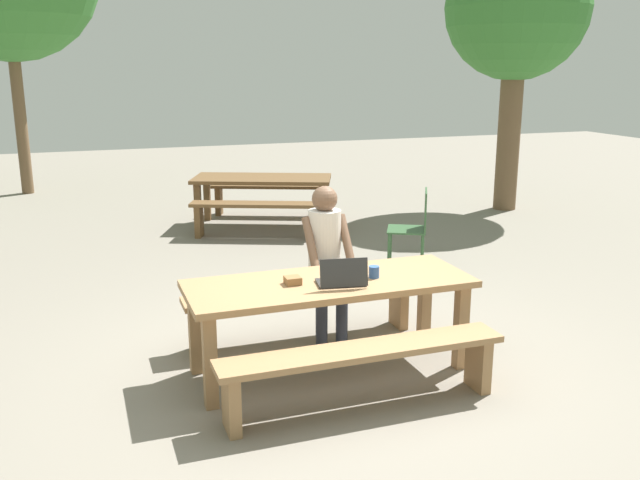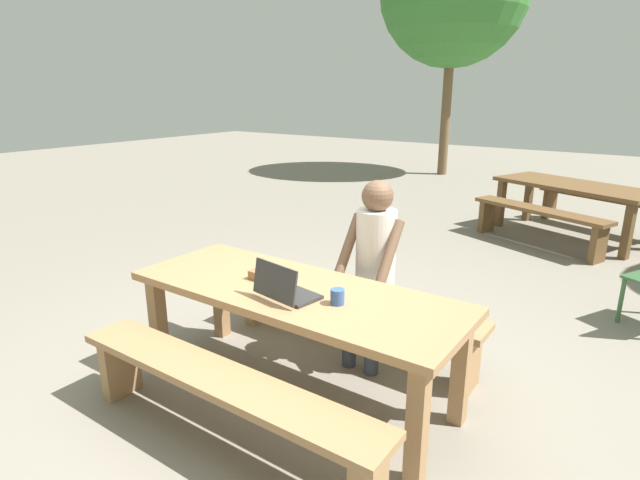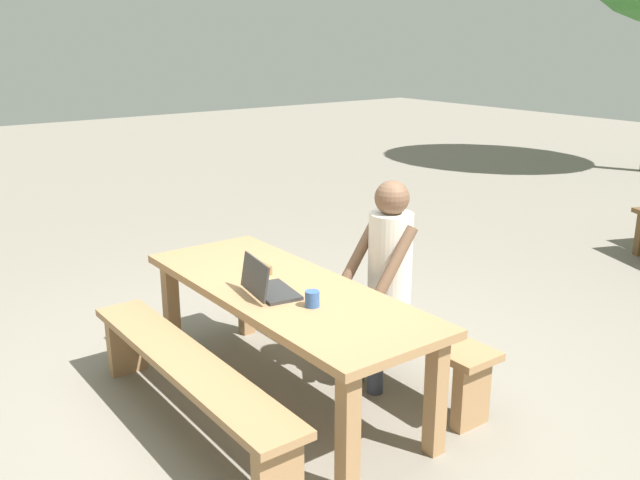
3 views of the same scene
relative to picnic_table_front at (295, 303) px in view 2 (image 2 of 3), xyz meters
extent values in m
plane|color=gray|center=(0.00, 0.00, -0.62)|extent=(30.00, 30.00, 0.00)
cube|color=#9E754C|center=(0.00, 0.00, 0.07)|extent=(2.13, 0.79, 0.05)
cube|color=#9E754C|center=(-0.97, -0.30, -0.29)|extent=(0.09, 0.09, 0.67)
cube|color=#9E754C|center=(0.97, -0.30, -0.29)|extent=(0.09, 0.09, 0.67)
cube|color=#9E754C|center=(-0.97, 0.30, -0.29)|extent=(0.09, 0.09, 0.67)
cube|color=#9E754C|center=(0.97, 0.30, -0.29)|extent=(0.09, 0.09, 0.67)
cube|color=#9E754C|center=(0.00, -0.65, -0.20)|extent=(2.01, 0.30, 0.05)
cube|color=#9E754C|center=(-0.90, -0.65, -0.42)|extent=(0.08, 0.24, 0.40)
cube|color=#9E754C|center=(0.00, 0.65, -0.20)|extent=(2.01, 0.30, 0.05)
cube|color=#9E754C|center=(-0.90, 0.65, -0.42)|extent=(0.08, 0.24, 0.40)
cube|color=#9E754C|center=(0.90, 0.65, -0.42)|extent=(0.08, 0.24, 0.40)
cube|color=#2D2D2D|center=(0.05, -0.10, 0.11)|extent=(0.38, 0.26, 0.02)
cube|color=#2D2D2D|center=(0.03, -0.22, 0.22)|extent=(0.35, 0.10, 0.20)
cube|color=#0F1933|center=(0.03, -0.21, 0.22)|extent=(0.32, 0.09, 0.19)
cube|color=olive|center=(-0.28, 0.01, 0.13)|extent=(0.11, 0.11, 0.06)
cylinder|color=#335693|center=(0.34, -0.05, 0.14)|extent=(0.08, 0.08, 0.09)
cylinder|color=#333847|center=(0.11, 0.47, -0.40)|extent=(0.10, 0.10, 0.45)
cylinder|color=#333847|center=(0.29, 0.47, -0.40)|extent=(0.10, 0.10, 0.45)
cube|color=#333847|center=(0.20, 0.56, -0.13)|extent=(0.28, 0.28, 0.12)
cylinder|color=silver|center=(0.20, 0.65, 0.20)|extent=(0.27, 0.27, 0.58)
cylinder|color=brown|center=(0.04, 0.55, 0.24)|extent=(0.07, 0.32, 0.41)
cylinder|color=brown|center=(0.36, 0.55, 0.24)|extent=(0.07, 0.32, 0.41)
sphere|color=brown|center=(0.20, 0.65, 0.59)|extent=(0.21, 0.21, 0.21)
cylinder|color=#335933|center=(1.60, 2.36, -0.42)|extent=(0.04, 0.04, 0.40)
cube|color=brown|center=(0.79, 4.90, 0.06)|extent=(2.11, 1.50, 0.05)
cube|color=brown|center=(-0.14, 4.95, -0.29)|extent=(0.12, 0.12, 0.66)
cube|color=brown|center=(1.48, 4.28, -0.29)|extent=(0.12, 0.12, 0.66)
cube|color=brown|center=(0.10, 5.52, -0.29)|extent=(0.12, 0.12, 0.66)
cube|color=brown|center=(0.52, 4.25, -0.17)|extent=(1.73, 0.94, 0.05)
cube|color=brown|center=(-0.20, 4.54, -0.41)|extent=(0.17, 0.25, 0.43)
cube|color=brown|center=(1.24, 3.95, -0.41)|extent=(0.17, 0.25, 0.43)
cube|color=brown|center=(1.06, 5.56, -0.17)|extent=(1.73, 0.94, 0.05)
cube|color=brown|center=(0.34, 5.86, -0.41)|extent=(0.17, 0.25, 0.43)
cylinder|color=brown|center=(-2.55, 8.84, 0.83)|extent=(0.21, 0.21, 2.91)
camera|label=1|loc=(-1.72, -4.63, 1.67)|focal=39.04mm
camera|label=2|loc=(1.78, -2.28, 1.27)|focal=28.53mm
camera|label=3|loc=(3.20, -2.13, 1.53)|focal=38.86mm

